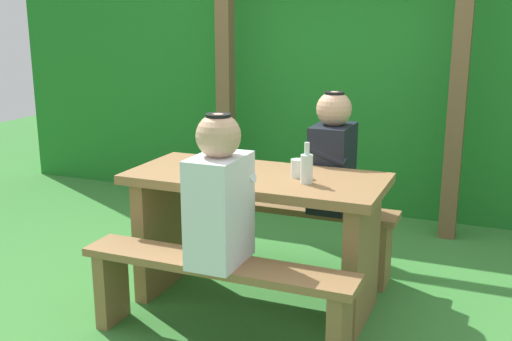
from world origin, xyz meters
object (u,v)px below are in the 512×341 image
(bench_near, at_px, (216,285))
(drinking_glass, at_px, (298,168))
(person_white_shirt, at_px, (220,195))
(bottle_left, at_px, (225,152))
(bottle_right, at_px, (307,168))
(person_black_coat, at_px, (332,156))
(picnic_table, at_px, (256,217))
(bench_far, at_px, (286,222))

(bench_near, bearing_deg, drinking_glass, 67.09)
(person_white_shirt, relative_size, bottle_left, 2.81)
(bench_near, height_order, bottle_right, bottle_right)
(person_black_coat, height_order, bottle_left, person_black_coat)
(person_white_shirt, xyz_separation_m, drinking_glass, (0.20, 0.54, 0.03))
(picnic_table, distance_m, bottle_left, 0.40)
(bench_near, xyz_separation_m, bottle_right, (0.31, 0.44, 0.52))
(bottle_left, bearing_deg, bench_near, -69.71)
(bottle_right, bearing_deg, drinking_glass, 128.21)
(bench_near, height_order, person_white_shirt, person_white_shirt)
(person_white_shirt, height_order, drinking_glass, person_white_shirt)
(bench_near, xyz_separation_m, person_white_shirt, (0.02, 0.00, 0.46))
(bench_near, bearing_deg, bottle_right, 54.75)
(bottle_left, bearing_deg, drinking_glass, 2.28)
(picnic_table, xyz_separation_m, bench_near, (0.00, -0.51, -0.19))
(picnic_table, xyz_separation_m, bottle_right, (0.31, -0.07, 0.33))
(bench_far, relative_size, person_white_shirt, 1.95)
(bench_far, distance_m, bottle_right, 0.83)
(bottle_left, height_order, bottle_right, bottle_left)
(bench_near, relative_size, bench_far, 1.00)
(bench_near, xyz_separation_m, bench_far, (0.00, 1.01, 0.00))
(drinking_glass, height_order, bottle_right, bottle_right)
(person_black_coat, bearing_deg, picnic_table, -119.89)
(picnic_table, height_order, person_white_shirt, person_white_shirt)
(picnic_table, relative_size, bottle_left, 5.48)
(picnic_table, relative_size, person_white_shirt, 1.95)
(picnic_table, relative_size, bench_far, 1.00)
(bench_near, bearing_deg, person_black_coat, 74.02)
(person_white_shirt, distance_m, person_black_coat, 1.04)
(picnic_table, distance_m, person_black_coat, 0.64)
(person_white_shirt, bearing_deg, picnic_table, 92.66)
(person_white_shirt, bearing_deg, bottle_right, 56.64)
(bench_far, bearing_deg, bottle_left, -111.59)
(picnic_table, height_order, drinking_glass, drinking_glass)
(person_white_shirt, height_order, person_black_coat, same)
(picnic_table, xyz_separation_m, person_black_coat, (0.29, 0.50, 0.27))
(person_black_coat, bearing_deg, bench_near, -105.98)
(bench_near, height_order, drinking_glass, drinking_glass)
(bottle_right, bearing_deg, bottle_left, 170.29)
(picnic_table, height_order, bench_far, picnic_table)
(bottle_right, bearing_deg, person_black_coat, 92.02)
(picnic_table, bearing_deg, person_white_shirt, -87.34)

